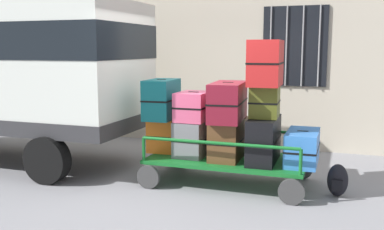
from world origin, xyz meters
The scene contains 16 objects.
ground_plane centered at (0.00, 0.00, 0.00)m, with size 40.00×40.00×0.00m, color gray.
building_wall centered at (0.00, 2.89, 2.50)m, with size 12.00×0.38×5.00m.
van centered at (-3.77, 0.26, 1.66)m, with size 4.96×2.06×2.69m.
luggage_cart centered at (0.29, 0.17, 0.33)m, with size 2.32×1.27×0.39m.
cart_railing centered at (0.29, 0.17, 0.67)m, with size 2.22×1.13×0.35m.
suitcase_left_bottom centered at (-0.75, 0.18, 0.64)m, with size 0.44×0.33×0.52m.
suitcase_left_middle centered at (-0.75, 0.19, 1.20)m, with size 0.45×0.75×0.60m.
suitcase_midleft_bottom centered at (-0.23, 0.18, 0.64)m, with size 0.48×0.73×0.52m.
suitcase_midleft_middle centered at (-0.23, 0.15, 1.12)m, with size 0.44×0.63×0.43m.
suitcase_center_bottom centered at (0.29, 0.21, 0.66)m, with size 0.44×0.94×0.56m.
suitcase_center_middle centered at (0.29, 0.13, 1.21)m, with size 0.53×1.03×0.55m.
suitcase_midright_bottom centered at (0.82, 0.14, 0.70)m, with size 0.40×0.92×0.63m.
suitcase_midright_middle centered at (0.82, 0.14, 1.23)m, with size 0.42×0.52×0.44m.
suitcase_midright_top centered at (0.82, 0.14, 1.76)m, with size 0.47×0.77×0.63m.
suitcase_right_bottom centered at (1.34, 0.20, 0.61)m, with size 0.44×0.86×0.46m.
backpack centered at (1.82, 0.11, 0.22)m, with size 0.27×0.22×0.44m.
Camera 1 is at (1.91, -5.93, 1.95)m, focal length 41.57 mm.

